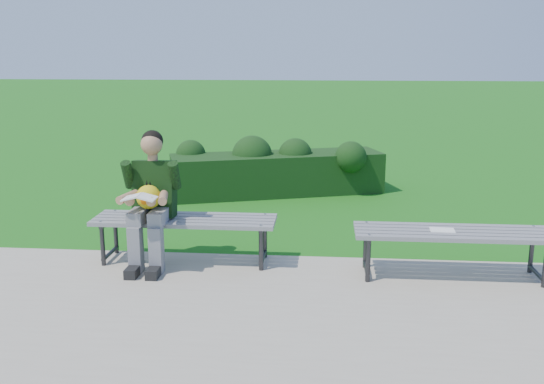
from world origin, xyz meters
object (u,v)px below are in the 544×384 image
Objects in this scene: seated_boy at (151,195)px; paper_sheet at (442,230)px; bench_right at (453,236)px; hedge at (276,169)px; bench_left at (185,223)px.

paper_sheet is (2.76, -0.12, -0.24)m from seated_boy.
seated_boy is (-2.86, 0.12, 0.30)m from bench_right.
bench_right is at bearing -0.00° from paper_sheet.
seated_boy is at bearing -106.23° from hedge.
seated_boy is 5.72× the size of paper_sheet.
paper_sheet is (-0.10, 0.00, 0.06)m from bench_right.
seated_boy is (-0.95, -3.25, 0.34)m from hedge.
bench_left is 1.00× the size of bench_right.
bench_left is at bearing -101.57° from hedge.
bench_right is 1.37× the size of seated_boy.
hedge is at bearing 78.43° from bench_left.
paper_sheet is at bearing 180.00° from bench_right.
seated_boy is at bearing 177.55° from paper_sheet.
bench_left is at bearing 17.40° from seated_boy.
hedge is 13.95× the size of paper_sheet.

